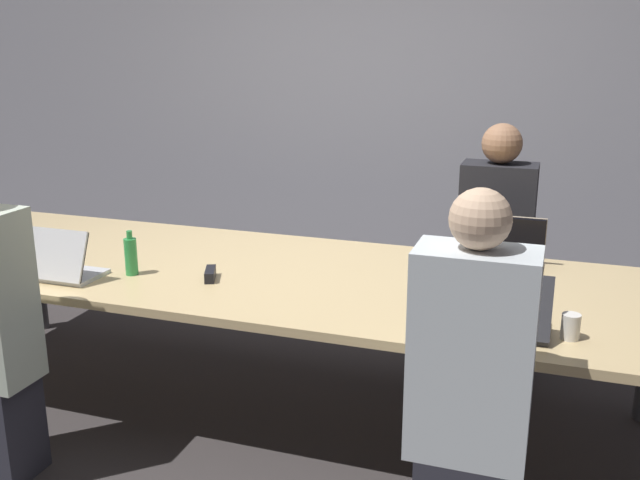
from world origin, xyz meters
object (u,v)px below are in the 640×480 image
at_px(laptop_near_left, 59,264).
at_px(person_far_right, 494,253).
at_px(laptop_near_right, 502,316).
at_px(person_near_right, 469,395).
at_px(cup_near_right, 571,327).
at_px(laptop_far_right, 509,251).
at_px(stapler, 210,274).
at_px(cup_far_right, 458,253).
at_px(bottle_near_left, 131,256).

distance_m(laptop_near_left, person_far_right, 2.28).
distance_m(laptop_near_right, person_near_right, 0.45).
distance_m(cup_near_right, person_far_right, 1.30).
bearing_deg(laptop_near_left, laptop_far_right, -155.40).
bearing_deg(person_near_right, person_far_right, -87.21).
distance_m(cup_near_right, stapler, 1.62).
bearing_deg(person_far_right, cup_far_right, -112.54).
distance_m(person_near_right, person_far_right, 1.69).
xyz_separation_m(cup_near_right, laptop_far_right, (-0.30, 0.87, 0.02)).
distance_m(laptop_near_right, stapler, 1.38).
distance_m(cup_far_right, stapler, 1.26).
distance_m(bottle_near_left, person_far_right, 1.96).
distance_m(laptop_near_right, person_far_right, 1.28).
relative_size(laptop_far_right, stapler, 2.20).
bearing_deg(cup_far_right, cup_near_right, -57.77).
distance_m(person_near_right, bottle_near_left, 1.79).
xyz_separation_m(laptop_near_right, person_far_right, (-0.14, 1.27, -0.12)).
bearing_deg(cup_near_right, person_far_right, 107.73).
distance_m(person_far_right, stapler, 1.61).
height_order(person_near_right, laptop_far_right, person_near_right).
bearing_deg(person_far_right, cup_near_right, -72.27).
height_order(person_far_right, stapler, person_far_right).
distance_m(bottle_near_left, laptop_far_right, 1.86).
distance_m(laptop_near_right, bottle_near_left, 1.76).
xyz_separation_m(cup_far_right, stapler, (-1.06, -0.68, -0.02)).
xyz_separation_m(laptop_near_right, cup_near_right, (0.25, 0.03, -0.02)).
distance_m(cup_near_right, cup_far_right, 1.03).
height_order(cup_near_right, stapler, cup_near_right).
bearing_deg(cup_near_right, stapler, 173.44).
height_order(laptop_near_right, laptop_far_right, same).
height_order(cup_far_right, stapler, cup_far_right).
distance_m(person_near_right, stapler, 1.45).
bearing_deg(cup_far_right, stapler, -147.26).
bearing_deg(laptop_far_right, cup_near_right, -71.22).
distance_m(laptop_near_left, bottle_near_left, 0.33).
bearing_deg(laptop_near_right, laptop_far_right, -87.06).
xyz_separation_m(laptop_far_right, cup_far_right, (-0.25, -0.00, -0.03)).
relative_size(laptop_near_right, stapler, 2.31).
xyz_separation_m(person_far_right, stapler, (-1.22, -1.05, 0.08)).
bearing_deg(person_near_right, laptop_near_right, -98.40).
bearing_deg(person_far_right, bottle_near_left, -145.37).
bearing_deg(bottle_near_left, cup_far_right, 27.03).
bearing_deg(laptop_near_right, bottle_near_left, -5.14).
xyz_separation_m(laptop_near_left, laptop_far_right, (1.99, 0.91, 0.00)).
distance_m(cup_near_right, laptop_far_right, 0.92).
bearing_deg(stapler, person_near_right, -48.81).
xyz_separation_m(person_near_right, bottle_near_left, (-1.69, 0.58, 0.16)).
relative_size(cup_near_right, laptop_near_left, 0.28).
distance_m(cup_near_right, laptop_near_left, 2.29).
relative_size(bottle_near_left, laptop_far_right, 0.64).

